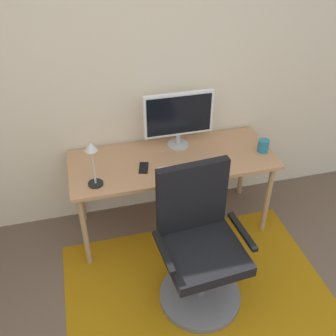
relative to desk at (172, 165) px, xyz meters
name	(u,v)px	position (x,y,z in m)	size (l,w,h in m)	color
wall_back	(115,74)	(-0.36, 0.39, 0.66)	(6.00, 0.10, 2.60)	beige
area_rug	(196,286)	(0.00, -0.71, -0.64)	(1.93, 1.30, 0.01)	#9B640B
desk	(172,165)	(0.00, 0.00, 0.00)	(1.63, 0.64, 0.71)	tan
monitor	(179,116)	(0.10, 0.18, 0.34)	(0.56, 0.18, 0.47)	#B2B2B7
keyboard	(188,169)	(0.07, -0.18, 0.08)	(0.43, 0.13, 0.02)	white
computer_mouse	(226,162)	(0.38, -0.18, 0.08)	(0.06, 0.10, 0.03)	white
coffee_cup	(263,146)	(0.74, -0.08, 0.12)	(0.09, 0.09, 0.10)	teal
cell_phone	(144,168)	(-0.25, -0.07, 0.07)	(0.07, 0.14, 0.01)	black
desk_lamp	(92,158)	(-0.62, -0.18, 0.30)	(0.11, 0.11, 0.36)	black
office_chair	(199,252)	(-0.01, -0.74, -0.22)	(0.62, 0.59, 1.05)	slate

